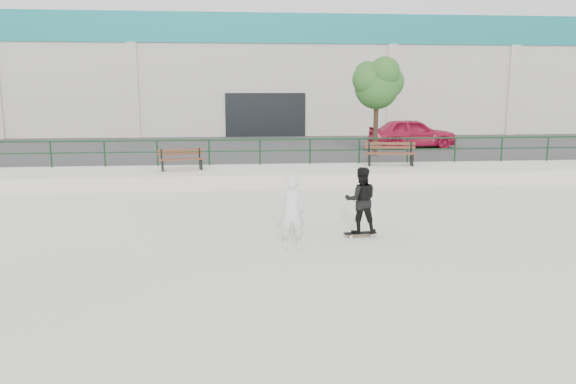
{
  "coord_description": "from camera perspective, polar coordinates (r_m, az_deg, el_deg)",
  "views": [
    {
      "loc": [
        -2.07,
        -11.32,
        3.5
      ],
      "look_at": [
        -0.75,
        2.0,
        1.01
      ],
      "focal_mm": 35.0,
      "sensor_mm": 36.0,
      "label": 1
    }
  ],
  "objects": [
    {
      "name": "skateboard",
      "position": [
        13.57,
        7.34,
        -4.19
      ],
      "size": [
        0.8,
        0.29,
        0.09
      ],
      "rotation": [
        0.0,
        0.0,
        0.12
      ],
      "color": "black",
      "rests_on": "ground"
    },
    {
      "name": "red_car",
      "position": [
        29.37,
        12.49,
        5.87
      ],
      "size": [
        4.39,
        1.79,
        1.49
      ],
      "primitive_type": "imported",
      "rotation": [
        0.0,
        0.0,
        1.56
      ],
      "color": "#B6163B",
      "rests_on": "parking_strip"
    },
    {
      "name": "standing_skater",
      "position": [
        13.39,
        7.42,
        -0.83
      ],
      "size": [
        0.82,
        0.67,
        1.58
      ],
      "primitive_type": "imported",
      "rotation": [
        0.0,
        0.0,
        3.05
      ],
      "color": "black",
      "rests_on": "skateboard"
    },
    {
      "name": "ledge",
      "position": [
        21.17,
        0.03,
        1.69
      ],
      "size": [
        30.0,
        3.0,
        0.5
      ],
      "primitive_type": "cube",
      "color": "silver",
      "rests_on": "ground"
    },
    {
      "name": "railing",
      "position": [
        22.33,
        -0.3,
        4.72
      ],
      "size": [
        28.0,
        0.06,
        1.03
      ],
      "color": "#14371E",
      "rests_on": "ledge"
    },
    {
      "name": "tree",
      "position": [
        25.52,
        9.09,
        10.97
      ],
      "size": [
        2.45,
        2.17,
        4.35
      ],
      "color": "#402C20",
      "rests_on": "parking_strip"
    },
    {
      "name": "commercial_building",
      "position": [
        43.38,
        -2.97,
        11.93
      ],
      "size": [
        44.2,
        16.33,
        8.0
      ],
      "color": "beige",
      "rests_on": "ground"
    },
    {
      "name": "bench_right",
      "position": [
        22.46,
        10.36,
        3.84
      ],
      "size": [
        2.05,
        0.89,
        0.92
      ],
      "rotation": [
        0.0,
        0.0,
        -0.16
      ],
      "color": "brown",
      "rests_on": "ledge"
    },
    {
      "name": "ground",
      "position": [
        12.03,
        4.54,
        -6.43
      ],
      "size": [
        120.0,
        120.0,
        0.0
      ],
      "primitive_type": "plane",
      "color": "beige",
      "rests_on": "ground"
    },
    {
      "name": "bench_left",
      "position": [
        21.22,
        -10.79,
        3.26
      ],
      "size": [
        1.75,
        0.83,
        0.78
      ],
      "rotation": [
        0.0,
        0.0,
        0.21
      ],
      "color": "brown",
      "rests_on": "ledge"
    },
    {
      "name": "parking_strip",
      "position": [
        29.57,
        -1.6,
        4.21
      ],
      "size": [
        60.0,
        14.0,
        0.5
      ],
      "primitive_type": "cube",
      "color": "#3A3A3A",
      "rests_on": "ground"
    },
    {
      "name": "seated_skater",
      "position": [
        12.23,
        0.35,
        -2.07
      ],
      "size": [
        0.62,
        0.41,
        1.67
      ],
      "primitive_type": "imported",
      "rotation": [
        0.0,
        0.0,
        3.12
      ],
      "color": "white",
      "rests_on": "ground"
    }
  ]
}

